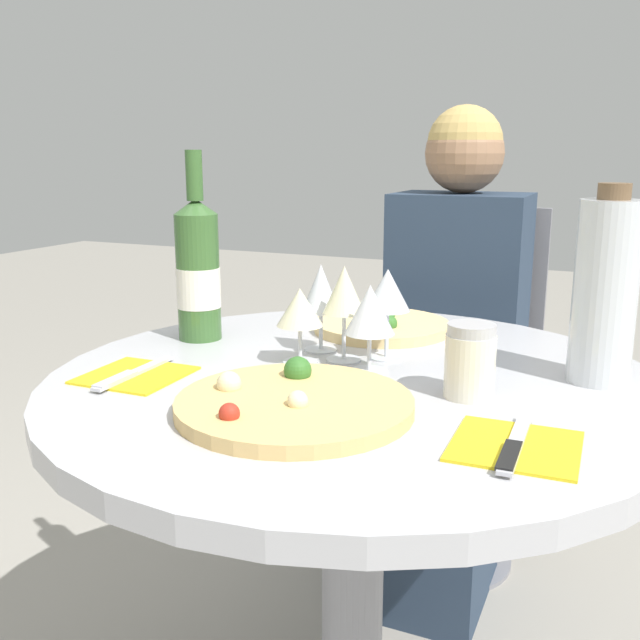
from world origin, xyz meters
TOP-DOWN VIEW (x-y plane):
  - dining_table at (0.00, 0.00)m, footprint 0.98×0.98m
  - chair_behind_diner at (-0.01, 0.81)m, footprint 0.39×0.39m
  - seated_diner at (-0.01, 0.66)m, footprint 0.33×0.46m
  - pizza_large at (-0.02, -0.18)m, footprint 0.33×0.33m
  - pizza_small_far at (-0.06, 0.28)m, footprint 0.27×0.27m
  - wine_bottle at (-0.36, 0.10)m, footprint 0.08×0.08m
  - tall_carafe at (0.36, 0.13)m, footprint 0.09×0.09m
  - sugar_shaker at (0.19, -0.03)m, footprint 0.07×0.07m
  - wine_glass_front_left at (-0.11, 0.03)m, footprint 0.08×0.08m
  - wine_glass_back_right at (0.01, 0.11)m, footprint 0.08×0.08m
  - wine_glass_front_right at (0.01, 0.03)m, footprint 0.08×0.08m
  - wine_glass_back_left at (-0.11, 0.11)m, footprint 0.07×0.07m
  - wine_glass_center at (-0.05, 0.07)m, footprint 0.07×0.07m
  - place_setting_left at (-0.32, -0.15)m, footprint 0.15×0.19m
  - place_setting_right at (0.28, -0.19)m, footprint 0.15×0.19m

SIDE VIEW (x-z plane):
  - chair_behind_diner at x=-0.01m, z-range -0.01..0.94m
  - seated_diner at x=-0.01m, z-range -0.05..1.15m
  - dining_table at x=0.00m, z-range 0.23..0.98m
  - place_setting_left at x=-0.32m, z-range 0.74..0.76m
  - place_setting_right at x=0.28m, z-range 0.74..0.76m
  - pizza_large at x=-0.02m, z-range 0.73..0.78m
  - pizza_small_far at x=-0.06m, z-range 0.74..0.78m
  - sugar_shaker at x=0.19m, z-range 0.75..0.86m
  - wine_glass_front_left at x=-0.11m, z-range 0.78..0.91m
  - wine_glass_front_right at x=0.01m, z-range 0.78..0.92m
  - wine_glass_back_left at x=-0.11m, z-range 0.78..0.94m
  - wine_glass_back_right at x=0.01m, z-range 0.79..0.94m
  - wine_glass_center at x=-0.05m, z-range 0.79..0.95m
  - wine_bottle at x=-0.36m, z-range 0.70..1.06m
  - tall_carafe at x=0.36m, z-range 0.74..1.04m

